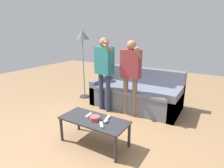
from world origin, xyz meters
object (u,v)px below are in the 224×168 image
at_px(coffee_table, 94,122).
at_px(snack_bowl, 95,118).
at_px(player_center, 131,70).
at_px(game_remote_wand_far, 101,125).
at_px(floor_lamp, 82,40).
at_px(game_remote_wand_near, 108,118).
at_px(game_remote_wand_spare, 89,115).
at_px(couch, 137,94).
at_px(player_left, 104,66).
at_px(game_remote_nunchuk, 106,121).

height_order(coffee_table, snack_bowl, snack_bowl).
relative_size(coffee_table, player_center, 0.69).
bearing_deg(game_remote_wand_far, floor_lamp, 135.08).
relative_size(game_remote_wand_near, game_remote_wand_spare, 1.02).
bearing_deg(couch, player_left, -132.05).
distance_m(player_left, game_remote_wand_far, 1.59).
distance_m(game_remote_wand_near, game_remote_wand_spare, 0.31).
relative_size(game_remote_nunchuk, game_remote_wand_spare, 0.59).
bearing_deg(couch, floor_lamp, -174.55).
xyz_separation_m(player_left, game_remote_wand_near, (0.74, -1.03, -0.56)).
relative_size(couch, game_remote_wand_near, 12.83).
bearing_deg(couch, game_remote_wand_near, -81.92).
height_order(player_left, game_remote_wand_spare, player_left).
bearing_deg(couch, snack_bowl, -87.28).
height_order(couch, player_center, player_center).
relative_size(coffee_table, floor_lamp, 0.62).
bearing_deg(game_remote_wand_near, game_remote_wand_spare, -165.38).
relative_size(coffee_table, game_remote_wand_far, 7.79).
relative_size(couch, game_remote_wand_far, 14.35).
distance_m(game_remote_nunchuk, game_remote_wand_far, 0.12).
bearing_deg(player_left, couch, 47.95).
height_order(snack_bowl, player_left, player_left).
height_order(couch, player_left, player_left).
bearing_deg(game_remote_nunchuk, snack_bowl, -172.60).
bearing_deg(coffee_table, player_left, 116.27).
relative_size(snack_bowl, player_left, 0.10).
distance_m(floor_lamp, player_center, 1.63).
xyz_separation_m(floor_lamp, game_remote_wand_spare, (1.36, -1.54, -1.05)).
distance_m(couch, game_remote_wand_far, 1.86).
relative_size(couch, game_remote_wand_spare, 13.06).
xyz_separation_m(floor_lamp, game_remote_wand_near, (1.66, -1.47, -1.05)).
distance_m(couch, coffee_table, 1.73).
xyz_separation_m(game_remote_nunchuk, player_center, (-0.20, 1.22, 0.52)).
height_order(snack_bowl, player_center, player_center).
distance_m(game_remote_nunchuk, game_remote_wand_spare, 0.34).
xyz_separation_m(coffee_table, floor_lamp, (-1.49, 1.59, 1.12)).
distance_m(couch, player_center, 0.84).
bearing_deg(game_remote_wand_near, snack_bowl, -136.92).
relative_size(snack_bowl, game_remote_wand_far, 1.10).
distance_m(floor_lamp, player_left, 1.13).
height_order(game_remote_nunchuk, game_remote_wand_near, game_remote_nunchuk).
relative_size(player_left, game_remote_wand_spare, 10.49).
bearing_deg(couch, player_center, -82.28).
relative_size(player_center, game_remote_wand_near, 10.04).
distance_m(couch, game_remote_nunchuk, 1.74).
bearing_deg(snack_bowl, game_remote_wand_spare, 159.70).
relative_size(game_remote_nunchuk, player_left, 0.06).
bearing_deg(player_center, player_left, -173.07).
distance_m(player_left, game_remote_wand_near, 1.39).
xyz_separation_m(game_remote_nunchuk, game_remote_wand_near, (-0.04, 0.11, -0.01)).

